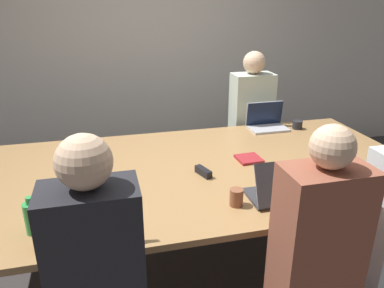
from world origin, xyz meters
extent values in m
plane|color=#383333|center=(0.00, 0.00, 0.00)|extent=(24.00, 24.00, 0.00)
cube|color=beige|center=(0.00, 2.05, 1.40)|extent=(12.00, 0.06, 2.80)
cube|color=#9E7547|center=(0.00, 0.00, 0.76)|extent=(3.24, 1.63, 0.04)
cylinder|color=#4C4C51|center=(-1.44, 0.64, 0.37)|extent=(0.08, 0.08, 0.74)
cylinder|color=#4C4C51|center=(1.44, 0.64, 0.37)|extent=(0.08, 0.08, 0.74)
cube|color=#B7B7BC|center=(0.83, -0.62, 0.79)|extent=(0.32, 0.22, 0.02)
cube|color=#B7B7BC|center=(0.83, -0.72, 0.91)|extent=(0.32, 0.05, 0.22)
cube|color=black|center=(0.83, -0.71, 0.91)|extent=(0.32, 0.05, 0.22)
cylinder|color=black|center=(1.10, -0.47, 0.87)|extent=(0.07, 0.07, 0.17)
cylinder|color=black|center=(1.10, -0.47, 0.97)|extent=(0.03, 0.03, 0.04)
cube|color=#B7B7BC|center=(0.86, 0.65, 0.79)|extent=(0.34, 0.22, 0.02)
cube|color=#B7B7BC|center=(0.86, 0.76, 0.91)|extent=(0.35, 0.03, 0.22)
cube|color=#0F1933|center=(0.86, 0.74, 0.91)|extent=(0.34, 0.03, 0.22)
cube|color=#2D2D38|center=(0.84, 1.01, 0.23)|extent=(0.32, 0.24, 0.45)
cube|color=beige|center=(0.84, 1.01, 0.84)|extent=(0.40, 0.24, 0.78)
sphere|color=beige|center=(0.84, 1.01, 1.34)|extent=(0.21, 0.21, 0.21)
cylinder|color=#232328|center=(1.13, 0.61, 0.82)|extent=(0.09, 0.09, 0.08)
cube|color=#333338|center=(0.37, -0.51, 0.79)|extent=(0.34, 0.25, 0.02)
cube|color=#333338|center=(0.37, -0.60, 0.92)|extent=(0.35, 0.11, 0.24)
cube|color=silver|center=(0.37, -0.59, 0.91)|extent=(0.34, 0.11, 0.24)
cube|color=brown|center=(0.32, -1.06, 0.84)|extent=(0.40, 0.24, 0.78)
sphere|color=beige|center=(0.32, -1.06, 1.33)|extent=(0.20, 0.20, 0.20)
cylinder|color=brown|center=(0.10, -0.54, 0.83)|extent=(0.08, 0.08, 0.10)
cube|color=gray|center=(-0.70, -0.63, 0.79)|extent=(0.36, 0.22, 0.02)
cube|color=gray|center=(-0.70, -0.74, 0.91)|extent=(0.37, 0.05, 0.23)
cube|color=silver|center=(-0.70, -0.73, 0.91)|extent=(0.36, 0.05, 0.22)
cube|color=#232328|center=(-0.69, -0.99, 0.84)|extent=(0.40, 0.24, 0.78)
sphere|color=beige|center=(-0.69, -0.99, 1.34)|extent=(0.22, 0.22, 0.22)
cylinder|color=brown|center=(-0.96, -0.68, 0.83)|extent=(0.07, 0.07, 0.10)
cylinder|color=green|center=(-1.01, -0.55, 0.86)|extent=(0.08, 0.08, 0.17)
cylinder|color=green|center=(-1.01, -0.55, 0.97)|extent=(0.04, 0.04, 0.04)
cube|color=black|center=(0.02, -0.11, 0.80)|extent=(0.09, 0.16, 0.05)
cube|color=maroon|center=(0.42, 0.05, 0.79)|extent=(0.18, 0.18, 0.02)
camera|label=1|loc=(-0.61, -2.33, 1.92)|focal=35.00mm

